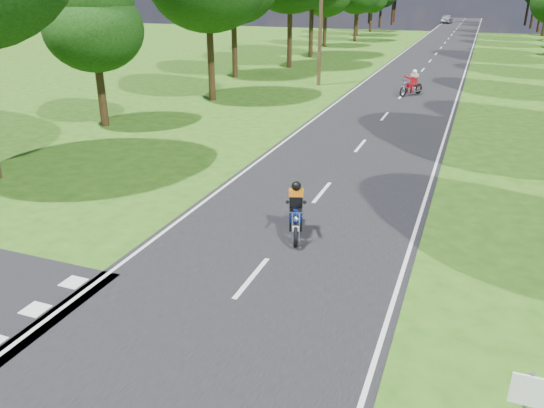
% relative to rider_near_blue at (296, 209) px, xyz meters
% --- Properties ---
extents(ground, '(160.00, 160.00, 0.00)m').
position_rel_rider_near_blue_xyz_m(ground, '(-0.21, -4.62, -0.77)').
color(ground, '#264E11').
rests_on(ground, ground).
extents(main_road, '(7.00, 140.00, 0.02)m').
position_rel_rider_near_blue_xyz_m(main_road, '(-0.21, 45.38, -0.76)').
color(main_road, black).
rests_on(main_road, ground).
extents(road_markings, '(7.40, 140.00, 0.01)m').
position_rel_rider_near_blue_xyz_m(road_markings, '(-0.34, 43.51, -0.74)').
color(road_markings, silver).
rests_on(road_markings, main_road).
extents(telegraph_pole, '(1.20, 0.26, 8.00)m').
position_rel_rider_near_blue_xyz_m(telegraph_pole, '(-6.21, 23.38, 3.30)').
color(telegraph_pole, '#382616').
rests_on(telegraph_pole, ground).
extents(rider_near_blue, '(1.14, 1.89, 1.50)m').
position_rel_rider_near_blue_xyz_m(rider_near_blue, '(0.00, 0.00, 0.00)').
color(rider_near_blue, navy).
rests_on(rider_near_blue, main_road).
extents(rider_far_red, '(1.48, 1.98, 1.59)m').
position_rel_rider_near_blue_xyz_m(rider_far_red, '(0.30, 21.81, 0.05)').
color(rider_far_red, '#9E0C18').
rests_on(rider_far_red, main_road).
extents(distant_car, '(2.21, 4.64, 1.53)m').
position_rel_rider_near_blue_xyz_m(distant_car, '(-2.80, 95.46, 0.02)').
color(distant_car, '#A8ABAF').
rests_on(distant_car, main_road).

